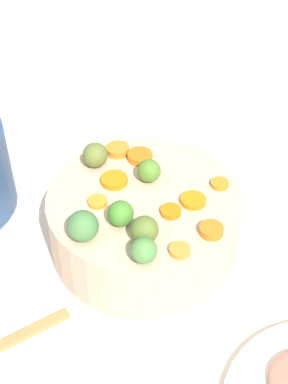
% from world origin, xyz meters
% --- Properties ---
extents(tabletop, '(2.40, 2.40, 0.02)m').
position_xyz_m(tabletop, '(0.00, 0.00, 0.01)').
color(tabletop, beige).
rests_on(tabletop, ground).
extents(serving_bowl_carrots, '(0.28, 0.28, 0.10)m').
position_xyz_m(serving_bowl_carrots, '(-0.02, -0.05, 0.07)').
color(serving_bowl_carrots, '#C2A78D').
rests_on(serving_bowl_carrots, tabletop).
extents(carrot_slice_0, '(0.04, 0.04, 0.01)m').
position_xyz_m(carrot_slice_0, '(-0.04, -0.01, 0.12)').
color(carrot_slice_0, orange).
rests_on(carrot_slice_0, serving_bowl_carrots).
extents(carrot_slice_1, '(0.03, 0.03, 0.01)m').
position_xyz_m(carrot_slice_1, '(0.05, -0.07, 0.12)').
color(carrot_slice_1, orange).
rests_on(carrot_slice_1, serving_bowl_carrots).
extents(carrot_slice_2, '(0.03, 0.03, 0.01)m').
position_xyz_m(carrot_slice_2, '(-0.13, -0.03, 0.12)').
color(carrot_slice_2, orange).
rests_on(carrot_slice_2, serving_bowl_carrots).
extents(carrot_slice_3, '(0.04, 0.04, 0.01)m').
position_xyz_m(carrot_slice_3, '(-0.08, -0.02, 0.12)').
color(carrot_slice_3, orange).
rests_on(carrot_slice_3, serving_bowl_carrots).
extents(carrot_slice_4, '(0.04, 0.04, 0.01)m').
position_xyz_m(carrot_slice_4, '(-0.02, -0.17, 0.12)').
color(carrot_slice_4, orange).
rests_on(carrot_slice_4, serving_bowl_carrots).
extents(carrot_slice_5, '(0.04, 0.04, 0.01)m').
position_xyz_m(carrot_slice_5, '(-0.02, 0.06, 0.12)').
color(carrot_slice_5, orange).
rests_on(carrot_slice_5, serving_bowl_carrots).
extents(carrot_slice_6, '(0.05, 0.05, 0.01)m').
position_xyz_m(carrot_slice_6, '(-0.05, -0.14, 0.12)').
color(carrot_slice_6, orange).
rests_on(carrot_slice_6, serving_bowl_carrots).
extents(carrot_slice_7, '(0.03, 0.03, 0.01)m').
position_xyz_m(carrot_slice_7, '(-0.07, 0.05, 0.12)').
color(carrot_slice_7, orange).
rests_on(carrot_slice_7, serving_bowl_carrots).
extents(carrot_slice_8, '(0.05, 0.05, 0.01)m').
position_xyz_m(carrot_slice_8, '(0.01, -0.10, 0.12)').
color(carrot_slice_8, orange).
rests_on(carrot_slice_8, serving_bowl_carrots).
extents(brussels_sprout_0, '(0.04, 0.04, 0.04)m').
position_xyz_m(brussels_sprout_0, '(0.09, -0.01, 0.14)').
color(brussels_sprout_0, '#447840').
rests_on(brussels_sprout_0, serving_bowl_carrots).
extents(brussels_sprout_1, '(0.03, 0.03, 0.03)m').
position_xyz_m(brussels_sprout_1, '(0.03, 0.05, 0.14)').
color(brussels_sprout_1, '#4C8340').
rests_on(brussels_sprout_1, serving_bowl_carrots).
extents(brussels_sprout_2, '(0.03, 0.03, 0.03)m').
position_xyz_m(brussels_sprout_2, '(-0.04, -0.09, 0.14)').
color(brussels_sprout_2, '#50812A').
rests_on(brussels_sprout_2, serving_bowl_carrots).
extents(brussels_sprout_3, '(0.04, 0.04, 0.04)m').
position_xyz_m(brussels_sprout_3, '(0.02, 0.02, 0.14)').
color(brussels_sprout_3, '#556F2D').
rests_on(brussels_sprout_3, serving_bowl_carrots).
extents(brussels_sprout_4, '(0.04, 0.04, 0.04)m').
position_xyz_m(brussels_sprout_4, '(0.03, -0.02, 0.14)').
color(brussels_sprout_4, '#42822B').
rests_on(brussels_sprout_4, serving_bowl_carrots).
extents(brussels_sprout_5, '(0.04, 0.04, 0.04)m').
position_xyz_m(brussels_sprout_5, '(0.02, -0.15, 0.14)').
color(brussels_sprout_5, '#5E6F30').
rests_on(brussels_sprout_5, serving_bowl_carrots).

